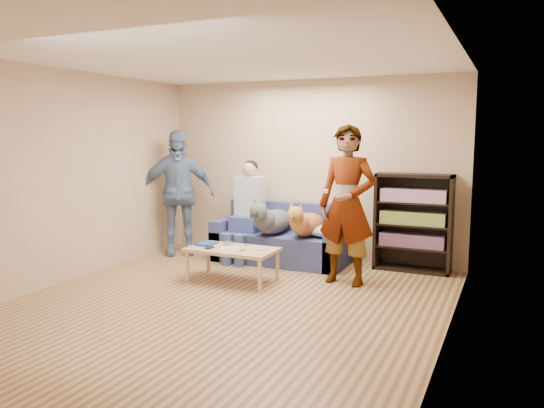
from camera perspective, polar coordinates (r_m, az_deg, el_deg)
The scene contains 27 objects.
ground at distance 5.79m, azimuth -5.05°, elevation -10.79°, with size 5.00×5.00×0.00m, color brown.
ceiling at distance 5.56m, azimuth -5.37°, elevation 15.59°, with size 5.00×5.00×0.00m, color white.
wall_back at distance 7.79m, azimuth 4.00°, elevation 3.70°, with size 4.50×4.50×0.00m, color tan.
wall_front at distance 3.60m, azimuth -25.44°, elevation -1.50°, with size 4.50×4.50×0.00m, color tan.
wall_left at distance 6.92m, azimuth -21.60°, elevation 2.71°, with size 5.00×5.00×0.00m, color tan.
wall_right at distance 4.82m, azimuth 18.67°, elevation 0.96°, with size 5.00×5.00×0.00m, color tan.
blanket at distance 7.26m, azimuth 5.58°, elevation -2.92°, with size 0.44×0.38×0.15m, color #A4A4A8.
person_standing_right at distance 6.44m, azimuth 8.07°, elevation -0.12°, with size 0.71×0.46×1.94m, color gray.
person_standing_left at distance 8.12m, azimuth -10.14°, elevation 1.20°, with size 1.10×0.46×1.88m, color #6D81AE.
held_controller at distance 6.29m, azimuth 5.83°, elevation 1.39°, with size 0.04×0.13×0.03m, color white.
notebook_blue at distance 6.82m, azimuth -7.05°, elevation -4.25°, with size 0.20×0.26×0.03m, color navy.
papers at distance 6.47m, azimuth -4.35°, elevation -4.90°, with size 0.26×0.20×0.01m, color white.
magazine at distance 6.47m, azimuth -4.03°, elevation -4.78°, with size 0.22×0.17×0.01m, color #B2A98E.
camera_silver at distance 6.74m, azimuth -4.71°, elevation -4.26°, with size 0.11×0.06×0.05m, color silver.
controller_a at distance 6.54m, azimuth -1.73°, elevation -4.69°, with size 0.04×0.13×0.03m, color white.
controller_b at distance 6.43m, azimuth -1.40°, elevation -4.89°, with size 0.09×0.06×0.03m, color white.
headphone_cup_a at distance 6.47m, azimuth -2.84°, elevation -4.87°, with size 0.07×0.07×0.02m, color silver.
headphone_cup_b at distance 6.54m, azimuth -2.51°, elevation -4.74°, with size 0.07×0.07×0.02m, color white.
pen_orange at distance 6.45m, azimuth -5.15°, elevation -4.98°, with size 0.01×0.01×0.14m, color #CE4F1D.
pen_black at distance 6.68m, azimuth -2.65°, elevation -4.53°, with size 0.01×0.01×0.14m, color black.
wallet at distance 6.60m, azimuth -6.72°, elevation -4.68°, with size 0.07×0.12×0.01m, color black.
sofa at distance 7.65m, azimuth 1.10°, elevation -4.07°, with size 1.90×0.85×0.82m.
person_seated at distance 7.66m, azimuth -2.75°, elevation -0.32°, with size 0.40×0.73×1.47m.
dog_gray at distance 7.38m, azimuth -0.08°, elevation -1.76°, with size 0.39×1.24×0.57m.
dog_tan at distance 7.25m, azimuth 3.60°, elevation -2.07°, with size 0.36×1.14×0.52m.
coffee_table at distance 6.59m, azimuth -4.30°, elevation -5.15°, with size 1.10×0.60×0.42m.
bookshelf at distance 7.29m, azimuth 14.96°, elevation -1.72°, with size 1.00×0.34×1.30m.
Camera 1 is at (2.74, -4.77, 1.82)m, focal length 35.00 mm.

